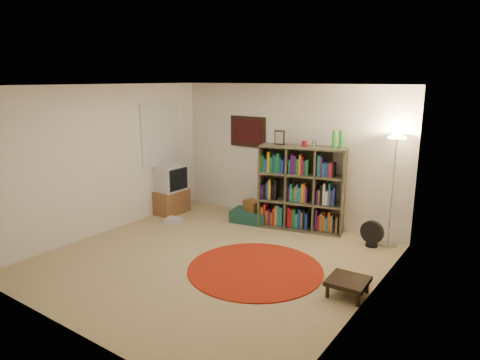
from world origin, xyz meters
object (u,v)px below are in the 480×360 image
at_px(floor_fan, 372,234).
at_px(suitcase, 251,216).
at_px(side_table, 348,282).
at_px(bookshelf, 300,189).
at_px(tv_stand, 171,190).
at_px(floor_lamp, 396,154).

xyz_separation_m(floor_fan, suitcase, (-2.23, -0.09, -0.10)).
bearing_deg(suitcase, side_table, -43.34).
relative_size(bookshelf, tv_stand, 1.84).
relative_size(tv_stand, suitcase, 1.28).
bearing_deg(bookshelf, suitcase, 178.37).
distance_m(tv_stand, suitcase, 1.69).
bearing_deg(bookshelf, floor_lamp, -10.05).
height_order(floor_lamp, floor_fan, floor_lamp).
bearing_deg(bookshelf, floor_fan, -18.43).
xyz_separation_m(bookshelf, side_table, (1.59, -1.82, -0.53)).
height_order(bookshelf, side_table, bookshelf).
xyz_separation_m(bookshelf, tv_stand, (-2.50, -0.63, -0.25)).
xyz_separation_m(bookshelf, floor_lamp, (1.53, 0.10, 0.77)).
bearing_deg(tv_stand, floor_fan, 9.18).
distance_m(floor_lamp, floor_fan, 1.30).
height_order(bookshelf, floor_lamp, floor_lamp).
bearing_deg(bookshelf, tv_stand, -179.86).
relative_size(bookshelf, suitcase, 2.36).
height_order(bookshelf, floor_fan, bookshelf).
distance_m(floor_fan, suitcase, 2.23).
height_order(tv_stand, suitcase, tv_stand).
xyz_separation_m(floor_lamp, suitcase, (-2.43, -0.30, -1.37)).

